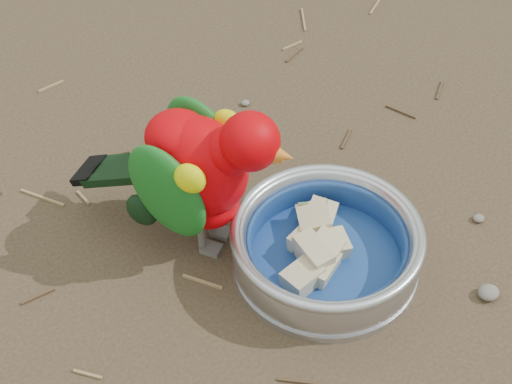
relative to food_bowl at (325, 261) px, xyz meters
name	(u,v)px	position (x,y,z in m)	size (l,w,h in m)	color
ground	(218,284)	(-0.12, 0.03, -0.01)	(60.00, 60.00, 0.00)	#463626
food_bowl	(325,261)	(0.00, 0.00, 0.00)	(0.21, 0.21, 0.02)	#B2B2BA
bowl_wall	(327,244)	(0.00, 0.00, 0.03)	(0.21, 0.21, 0.04)	#B2B2BA
fruit_wedges	(326,248)	(0.00, 0.00, 0.02)	(0.13, 0.13, 0.03)	#CAB78D
lory_parrot	(200,179)	(-0.11, 0.10, 0.09)	(0.11, 0.24, 0.20)	#C50006
ground_debris	(201,278)	(-0.14, 0.04, -0.01)	(0.90, 0.80, 0.01)	olive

